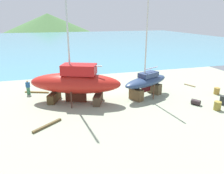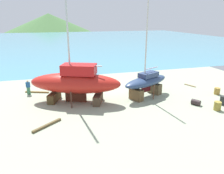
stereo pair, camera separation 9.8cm
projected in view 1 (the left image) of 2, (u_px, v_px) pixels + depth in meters
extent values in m
plane|color=#949D83|center=(115.00, 97.00, 24.07)|extent=(41.80, 41.80, 0.00)
cube|color=teal|center=(66.00, 41.00, 81.01)|extent=(137.14, 103.70, 0.01)
cone|color=#406837|center=(48.00, 27.00, 188.26)|extent=(108.85, 108.85, 23.26)
cube|color=#48351C|center=(54.00, 97.00, 22.90)|extent=(1.55, 2.48, 0.94)
cube|color=#4B3827|center=(98.00, 98.00, 22.44)|extent=(1.55, 2.48, 0.94)
cylinder|color=#4A2E23|center=(71.00, 100.00, 21.01)|extent=(0.12, 0.12, 1.66)
cylinder|color=#4E3C1D|center=(80.00, 89.00, 24.12)|extent=(0.12, 0.12, 1.66)
ellipsoid|color=#B21F18|center=(75.00, 83.00, 22.19)|extent=(9.78, 6.30, 2.04)
cube|color=#491E12|center=(76.00, 99.00, 22.72)|extent=(2.11, 0.92, 1.43)
cube|color=#B21515|center=(79.00, 69.00, 21.70)|extent=(3.79, 2.93, 1.02)
cylinder|color=silver|center=(67.00, 18.00, 20.30)|extent=(0.17, 0.17, 10.80)
cylinder|color=silver|center=(86.00, 66.00, 21.52)|extent=(3.07, 1.35, 0.12)
cube|color=brown|center=(136.00, 95.00, 23.20)|extent=(1.30, 1.71, 1.21)
cube|color=brown|center=(155.00, 88.00, 25.19)|extent=(1.30, 1.71, 1.21)
cylinder|color=brown|center=(154.00, 92.00, 23.38)|extent=(0.12, 0.12, 1.56)
cylinder|color=brown|center=(139.00, 88.00, 24.90)|extent=(0.12, 0.12, 1.56)
ellipsoid|color=navy|center=(146.00, 81.00, 23.84)|extent=(6.51, 4.47, 1.01)
cube|color=#530F14|center=(146.00, 89.00, 24.11)|extent=(1.40, 0.72, 0.71)
cube|color=navy|center=(148.00, 75.00, 23.82)|extent=(2.55, 2.03, 0.51)
cylinder|color=beige|center=(147.00, 36.00, 22.15)|extent=(0.15, 0.15, 8.81)
cylinder|color=silver|center=(151.00, 68.00, 23.92)|extent=(2.03, 1.04, 0.11)
cube|color=#3C754F|center=(28.00, 91.00, 24.89)|extent=(0.37, 0.25, 0.86)
cube|color=#205189|center=(28.00, 85.00, 24.67)|extent=(0.47, 0.31, 0.60)
sphere|color=tan|center=(27.00, 81.00, 24.54)|extent=(0.22, 0.22, 0.22)
cylinder|color=olive|center=(217.00, 91.00, 25.04)|extent=(0.89, 0.89, 0.76)
cylinder|color=olive|center=(148.00, 82.00, 29.03)|extent=(0.81, 0.95, 0.52)
cylinder|color=#302426|center=(196.00, 102.00, 22.00)|extent=(0.92, 1.01, 0.56)
cylinder|color=olive|center=(217.00, 106.00, 20.73)|extent=(0.76, 0.76, 0.85)
cylinder|color=#272A29|center=(223.00, 100.00, 22.01)|extent=(0.81, 0.81, 0.91)
cube|color=brown|center=(47.00, 125.00, 17.66)|extent=(2.32, 1.91, 0.18)
cube|color=brown|center=(37.00, 92.00, 25.54)|extent=(2.69, 1.20, 0.14)
cube|color=olive|center=(190.00, 85.00, 28.18)|extent=(0.75, 1.53, 0.10)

